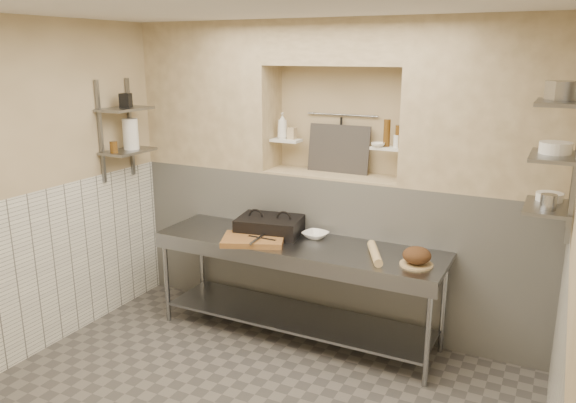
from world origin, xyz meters
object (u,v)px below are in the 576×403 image
Objects in this scene: panini_press at (270,226)px; jug_left at (131,134)px; cutting_board at (253,240)px; bottle_soap at (282,126)px; rolling_pin at (375,253)px; bowl_alcove at (378,145)px; prep_table at (297,270)px; mixing_bowl at (315,235)px; bread_loaf at (417,255)px.

panini_press is 1.61m from jug_left.
cutting_board is 1.17m from bottle_soap.
bowl_alcove is (-0.19, 0.55, 0.80)m from rolling_pin.
cutting_board is 1.61m from jug_left.
prep_table is 0.47m from cutting_board.
cutting_board is 2.13× the size of bottle_soap.
rolling_pin is (0.63, -0.24, 0.01)m from mixing_bowl.
bread_loaf is at bearing -3.31° from prep_table.
panini_press is 0.28m from cutting_board.
cutting_board is (-0.35, -0.15, 0.28)m from prep_table.
panini_press is 2.54× the size of bottle_soap.
bread_loaf is (0.98, -0.26, 0.05)m from mixing_bowl.
panini_press reaches higher than prep_table.
cutting_board is at bearing -142.95° from bowl_alcove.
rolling_pin is (1.07, 0.12, 0.01)m from cutting_board.
panini_press is 0.97m from bottle_soap.
bowl_alcove is (-0.53, 0.58, 0.75)m from bread_loaf.
rolling_pin is at bearing -71.53° from bowl_alcove.
bread_loaf is at bearing -14.91° from mixing_bowl.
mixing_bowl is 2.02m from jug_left.
bowl_alcove is 2.34m from jug_left.
rolling_pin is (1.06, -0.16, -0.04)m from panini_press.
bowl_alcove is at bearing -3.32° from bottle_soap.
panini_press is at bearing 171.35° from rolling_pin.
panini_press is 2.85× the size of mixing_bowl.
jug_left reaches higher than cutting_board.
bread_loaf is 2.90m from jug_left.
jug_left is (-2.45, -0.04, 0.82)m from rolling_pin.
jug_left is at bearing -179.56° from bread_loaf.
bowl_alcove is at bearing 35.27° from mixing_bowl.
bottle_soap is at bearing 126.91° from prep_table.
bottle_soap is at bearing 91.99° from panini_press.
bowl_alcove is 0.41× the size of jug_left.
prep_table is at bearing -114.57° from mixing_bowl.
prep_table is 10.43× the size of bottle_soap.
panini_press is 1.22m from bowl_alcove.
panini_press reaches higher than bread_loaf.
bottle_soap is at bearing 152.10° from rolling_pin.
bowl_alcove is (0.87, 0.39, 0.75)m from panini_press.
cutting_board is (-0.02, -0.28, -0.05)m from panini_press.
rolling_pin reaches higher than mixing_bowl.
jug_left reaches higher than prep_table.
bowl_alcove is at bearing 14.14° from panini_press.
bottle_soap is at bearing 96.36° from cutting_board.
mixing_bowl is 0.97m from bowl_alcove.
bottle_soap reaches higher than panini_press.
mixing_bowl is at bearing -144.73° from bowl_alcove.
rolling_pin is at bearing -18.83° from panini_press.
bowl_alcove is (0.89, 0.67, 0.81)m from cutting_board.
jug_left is (-2.80, -0.02, 0.78)m from bread_loaf.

